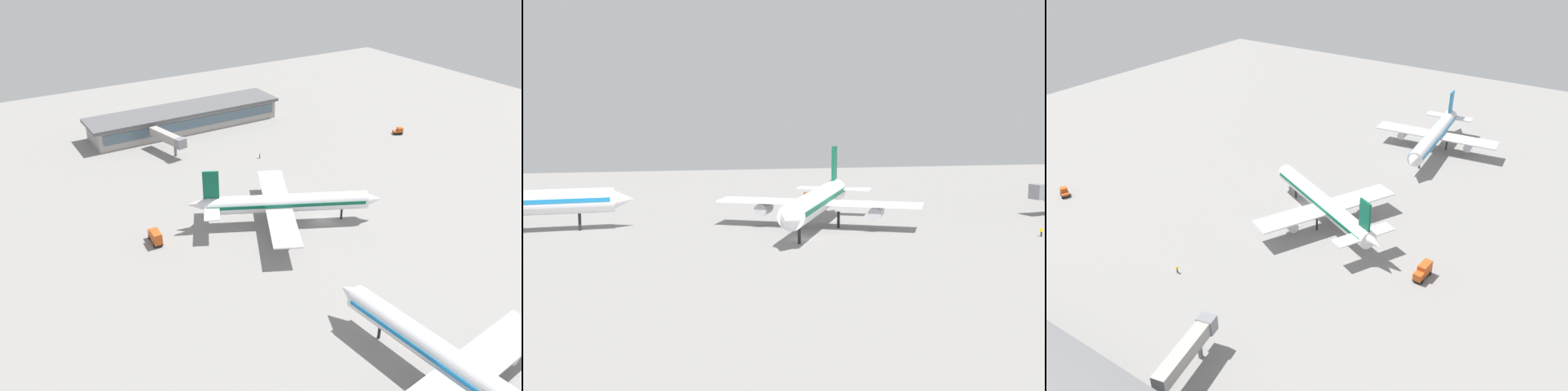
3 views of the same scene
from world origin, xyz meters
TOP-DOWN VIEW (x-y plane):
  - ground at (0.00, 0.00)m, footprint 288.00×288.00m
  - airplane_at_gate at (8.66, -4.78)m, footprint 44.38×36.92m
  - catering_truck at (39.13, -12.47)m, footprint 2.54×5.72m
  - ground_crew_worker at (-6.73, -41.03)m, footprint 0.41×0.58m

SIDE VIEW (x-z plane):
  - ground at x=0.00m, z-range 0.00..0.00m
  - ground_crew_worker at x=-6.73m, z-range 0.01..1.68m
  - catering_truck at x=39.13m, z-range 0.05..3.35m
  - airplane_at_gate at x=8.66m, z-range -1.98..12.55m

